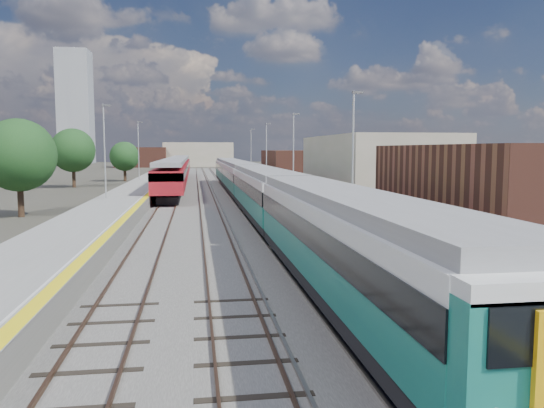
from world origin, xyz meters
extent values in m
plane|color=#47443A|center=(0.00, 50.00, 0.00)|extent=(320.00, 320.00, 0.00)
cube|color=#565451|center=(-2.25, 52.50, 0.03)|extent=(10.50, 155.00, 0.06)
cube|color=#4C3323|center=(0.78, 55.00, 0.11)|extent=(0.07, 160.00, 0.14)
cube|color=#4C3323|center=(2.22, 55.00, 0.11)|extent=(0.07, 160.00, 0.14)
cube|color=#4C3323|center=(-2.72, 55.00, 0.11)|extent=(0.07, 160.00, 0.14)
cube|color=#4C3323|center=(-1.28, 55.00, 0.11)|extent=(0.07, 160.00, 0.14)
cube|color=#4C3323|center=(-6.22, 55.00, 0.11)|extent=(0.07, 160.00, 0.14)
cube|color=#4C3323|center=(-4.78, 55.00, 0.11)|extent=(0.07, 160.00, 0.14)
cube|color=gray|center=(0.45, 55.00, 0.10)|extent=(0.08, 160.00, 0.10)
cube|color=gray|center=(-0.95, 55.00, 0.10)|extent=(0.08, 160.00, 0.10)
cube|color=slate|center=(5.25, 52.50, 0.50)|extent=(4.70, 155.00, 1.00)
cube|color=gray|center=(5.25, 52.50, 1.00)|extent=(4.70, 155.00, 0.03)
cube|color=yellow|center=(3.15, 52.50, 1.02)|extent=(0.40, 155.00, 0.01)
cube|color=gray|center=(7.45, 52.50, 1.60)|extent=(0.06, 155.00, 1.20)
cylinder|color=#9EA0A3|center=(6.60, 22.00, 4.77)|extent=(0.12, 0.12, 7.50)
cube|color=#4C4C4F|center=(6.85, 22.00, 8.42)|extent=(0.70, 0.18, 0.14)
cylinder|color=#9EA0A3|center=(6.60, 42.00, 4.77)|extent=(0.12, 0.12, 7.50)
cube|color=#4C4C4F|center=(6.85, 42.00, 8.42)|extent=(0.70, 0.18, 0.14)
cylinder|color=#9EA0A3|center=(6.60, 62.00, 4.77)|extent=(0.12, 0.12, 7.50)
cube|color=#4C4C4F|center=(6.85, 62.00, 8.42)|extent=(0.70, 0.18, 0.14)
cylinder|color=#9EA0A3|center=(6.60, 82.00, 4.77)|extent=(0.12, 0.12, 7.50)
cube|color=#4C4C4F|center=(6.85, 82.00, 8.42)|extent=(0.70, 0.18, 0.14)
cube|color=slate|center=(-9.05, 52.50, 0.50)|extent=(4.30, 155.00, 1.00)
cube|color=gray|center=(-9.05, 52.50, 1.00)|extent=(4.30, 155.00, 0.03)
cube|color=yellow|center=(-7.15, 52.50, 1.02)|extent=(0.45, 155.00, 0.01)
cube|color=silver|center=(-7.50, 52.50, 1.03)|extent=(0.08, 155.00, 0.01)
cylinder|color=#9EA0A3|center=(-10.20, 34.00, 4.77)|extent=(0.12, 0.12, 7.50)
cube|color=#4C4C4F|center=(-9.95, 34.00, 8.42)|extent=(0.70, 0.18, 0.14)
cylinder|color=#9EA0A3|center=(-10.20, 60.00, 4.77)|extent=(0.12, 0.12, 7.50)
cube|color=#4C4C4F|center=(-9.95, 60.00, 8.42)|extent=(0.70, 0.18, 0.14)
cube|color=brown|center=(14.00, 18.00, 2.60)|extent=(9.00, 16.00, 5.20)
cube|color=#9B967C|center=(16.00, 45.00, 3.20)|extent=(11.00, 22.00, 6.40)
cube|color=brown|center=(13.00, 78.00, 2.40)|extent=(8.00, 18.00, 4.80)
cube|color=#9B967C|center=(-2.00, 150.00, 3.50)|extent=(20.00, 14.00, 7.00)
cube|color=brown|center=(-18.00, 145.00, 2.80)|extent=(14.00, 12.00, 5.60)
cube|color=gray|center=(-45.00, 190.00, 20.00)|extent=(11.00, 11.00, 40.00)
cube|color=black|center=(1.50, 5.86, 0.84)|extent=(2.61, 18.71, 0.44)
cube|color=#13645E|center=(1.50, 5.86, 1.61)|extent=(2.71, 18.71, 1.09)
cube|color=black|center=(1.50, 5.86, 2.48)|extent=(2.76, 18.71, 0.75)
cube|color=silver|center=(1.50, 5.86, 3.07)|extent=(2.71, 18.71, 0.46)
cube|color=gray|center=(1.50, 5.86, 3.47)|extent=(2.40, 18.71, 0.38)
cube|color=black|center=(1.50, 25.07, 0.84)|extent=(2.61, 18.71, 0.44)
cube|color=#13645E|center=(1.50, 25.07, 1.61)|extent=(2.71, 18.71, 1.09)
cube|color=black|center=(1.50, 25.07, 2.48)|extent=(2.76, 18.71, 0.75)
cube|color=silver|center=(1.50, 25.07, 3.07)|extent=(2.71, 18.71, 0.46)
cube|color=gray|center=(1.50, 25.07, 3.47)|extent=(2.40, 18.71, 0.38)
cube|color=black|center=(1.50, 44.29, 0.84)|extent=(2.61, 18.71, 0.44)
cube|color=#13645E|center=(1.50, 44.29, 1.61)|extent=(2.71, 18.71, 1.09)
cube|color=black|center=(1.50, 44.29, 2.48)|extent=(2.76, 18.71, 0.75)
cube|color=silver|center=(1.50, 44.29, 3.07)|extent=(2.71, 18.71, 0.46)
cube|color=gray|center=(1.50, 44.29, 3.47)|extent=(2.40, 18.71, 0.38)
cube|color=black|center=(1.50, 63.50, 0.84)|extent=(2.61, 18.71, 0.44)
cube|color=#13645E|center=(1.50, 63.50, 1.61)|extent=(2.71, 18.71, 1.09)
cube|color=black|center=(1.50, 63.50, 2.48)|extent=(2.76, 18.71, 0.75)
cube|color=silver|center=(1.50, 63.50, 3.07)|extent=(2.71, 18.71, 0.46)
cube|color=gray|center=(1.50, 63.50, 3.47)|extent=(2.40, 18.71, 0.38)
cube|color=black|center=(-5.50, 44.82, 0.48)|extent=(1.95, 16.58, 0.68)
cube|color=maroon|center=(-5.50, 44.82, 2.10)|extent=(2.87, 19.50, 2.05)
cube|color=black|center=(-5.50, 44.82, 2.62)|extent=(2.94, 19.50, 0.72)
cube|color=gray|center=(-5.50, 44.82, 3.64)|extent=(2.57, 19.50, 0.41)
cube|color=black|center=(-5.50, 64.82, 0.48)|extent=(1.95, 16.58, 0.68)
cube|color=maroon|center=(-5.50, 64.82, 2.10)|extent=(2.87, 19.50, 2.05)
cube|color=black|center=(-5.50, 64.82, 2.62)|extent=(2.94, 19.50, 0.72)
cube|color=gray|center=(-5.50, 64.82, 3.64)|extent=(2.57, 19.50, 0.41)
cube|color=black|center=(-5.50, 84.83, 0.48)|extent=(1.95, 16.58, 0.68)
cube|color=maroon|center=(-5.50, 84.83, 2.10)|extent=(2.87, 19.50, 2.05)
cube|color=black|center=(-5.50, 84.83, 2.62)|extent=(2.94, 19.50, 0.72)
cube|color=gray|center=(-5.50, 84.83, 3.64)|extent=(2.57, 19.50, 0.41)
cylinder|color=#382619|center=(-15.77, 31.03, 1.26)|extent=(0.44, 0.44, 2.51)
sphere|color=#19411B|center=(-15.77, 31.03, 4.53)|extent=(5.30, 5.30, 5.30)
cylinder|color=#382619|center=(-18.78, 62.37, 1.34)|extent=(0.44, 0.44, 2.68)
sphere|color=#19411B|center=(-18.78, 62.37, 4.85)|extent=(5.67, 5.67, 5.67)
cylinder|color=#382619|center=(-13.94, 75.54, 1.08)|extent=(0.44, 0.44, 2.16)
sphere|color=#19411B|center=(-13.94, 75.54, 3.90)|extent=(4.56, 4.56, 4.56)
cylinder|color=#382619|center=(24.01, 67.65, 1.09)|extent=(0.44, 0.44, 2.18)
sphere|color=#19411B|center=(24.01, 67.65, 3.93)|extent=(4.59, 4.59, 4.59)
camera|label=1|loc=(-3.11, -9.84, 4.93)|focal=35.00mm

